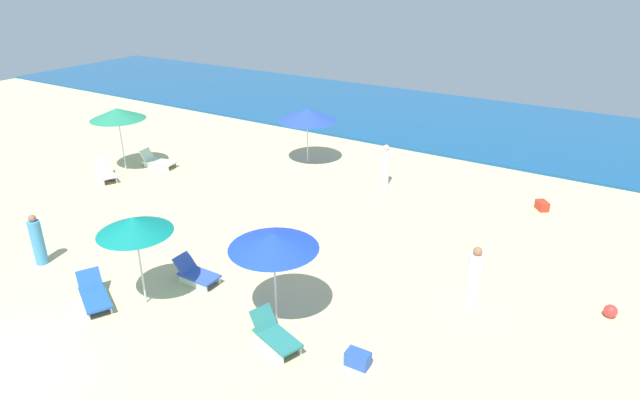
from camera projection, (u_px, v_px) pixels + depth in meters
name	position (u px, v px, depth m)	size (l,w,h in m)	color
ocean	(423.00, 117.00, 30.20)	(60.00, 11.43, 0.12)	#155086
umbrella_0	(117.00, 114.00, 21.82)	(2.22, 2.22, 2.63)	silver
lounge_chair_0_0	(158.00, 161.00, 22.97)	(1.58, 0.88, 0.72)	silver
lounge_chair_0_1	(105.00, 173.00, 21.63)	(1.49, 1.06, 0.77)	silver
umbrella_1	(134.00, 225.00, 13.05)	(1.84, 1.84, 2.45)	silver
lounge_chair_1_0	(196.00, 274.00, 14.75)	(1.26, 0.60, 0.69)	silver
lounge_chair_1_1	(94.00, 295.00, 13.84)	(1.59, 1.21, 0.68)	silver
umbrella_2	(273.00, 241.00, 12.43)	(2.13, 2.13, 2.39)	silver
lounge_chair_2_0	(275.00, 335.00, 12.30)	(1.45, 0.96, 0.74)	silver
umbrella_3	(307.00, 115.00, 22.72)	(2.44, 2.44, 2.38)	silver
beachgoer_0	(474.00, 277.00, 13.70)	(0.56, 0.56, 1.60)	white
beachgoer_1	(385.00, 166.00, 20.92)	(0.41, 0.41, 1.65)	white
beachgoer_3	(38.00, 241.00, 15.47)	(0.37, 0.37, 1.56)	#4495CC
cooler_box_0	(358.00, 359.00, 11.73)	(0.53, 0.33, 0.34)	blue
beach_ball_1	(611.00, 311.00, 13.34)	(0.33, 0.33, 0.33)	#F03531
cooler_box_2	(542.00, 206.00, 19.06)	(0.49, 0.32, 0.32)	red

